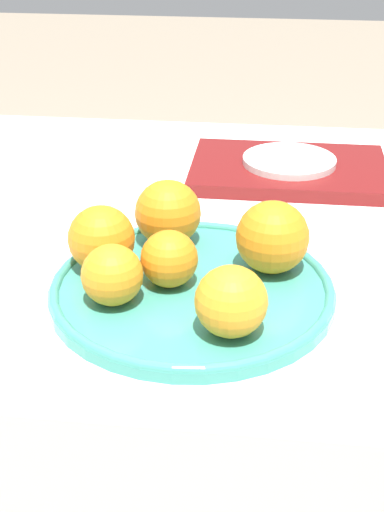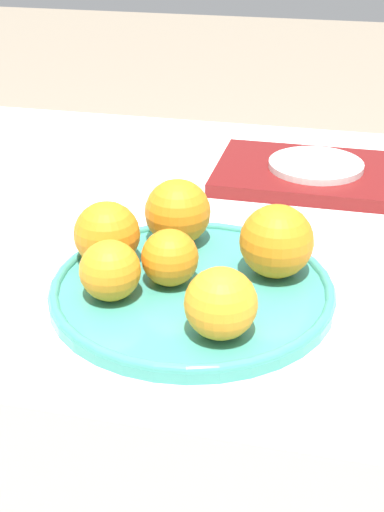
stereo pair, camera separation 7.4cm
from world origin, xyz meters
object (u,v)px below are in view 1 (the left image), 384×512
object	(u,v)px
orange_0	(231,302)
orange_2	(272,237)
side_plate	(289,161)
orange_4	(112,275)
orange_1	(169,259)
orange_3	(168,213)
fruit_platter	(192,289)
serving_tray	(289,170)
orange_5	(101,239)

from	to	relation	value
orange_0	orange_2	world-z (taller)	orange_2
orange_0	side_plate	size ratio (longest dim) A/B	0.50
orange_0	orange_4	xyz separation A→B (m)	(-0.13, 0.04, -0.00)
orange_0	orange_4	world-z (taller)	orange_0
orange_0	orange_1	xyz separation A→B (m)	(-0.07, 0.09, -0.00)
orange_3	orange_4	world-z (taller)	orange_3
fruit_platter	orange_3	bearing A→B (deg)	112.39
fruit_platter	orange_3	xyz separation A→B (m)	(-0.04, 0.10, 0.04)
fruit_platter	orange_1	size ratio (longest dim) A/B	4.98
fruit_platter	side_plate	distance (m)	0.38
orange_1	serving_tray	bearing A→B (deg)	70.50
orange_0	serving_tray	xyz separation A→B (m)	(0.06, 0.45, -0.04)
orange_0	orange_4	distance (m)	0.13
serving_tray	side_plate	xyz separation A→B (m)	(-0.00, 0.00, 0.02)
side_plate	orange_1	bearing A→B (deg)	-109.50
orange_2	orange_4	distance (m)	0.19
orange_1	serving_tray	world-z (taller)	orange_1
fruit_platter	serving_tray	size ratio (longest dim) A/B	1.05
serving_tray	side_plate	bearing A→B (deg)	180.00
orange_0	fruit_platter	bearing A→B (deg)	119.68
orange_0	side_plate	xyz separation A→B (m)	(0.06, 0.45, -0.02)
orange_0	orange_3	bearing A→B (deg)	115.84
orange_4	orange_0	bearing A→B (deg)	-18.46
orange_0	side_plate	bearing A→B (deg)	82.83
orange_1	orange_5	world-z (taller)	orange_5
fruit_platter	orange_5	xyz separation A→B (m)	(-0.11, 0.03, 0.04)
orange_2	side_plate	distance (m)	0.32
side_plate	orange_0	bearing A→B (deg)	-97.17
orange_3	orange_2	bearing A→B (deg)	-22.64
orange_1	orange_4	size ratio (longest dim) A/B	0.97
orange_3	orange_5	xyz separation A→B (m)	(-0.06, -0.07, -0.00)
orange_1	side_plate	world-z (taller)	orange_1
orange_2	orange_1	bearing A→B (deg)	-157.22
orange_3	side_plate	distance (m)	0.31
serving_tray	side_plate	world-z (taller)	side_plate
fruit_platter	orange_1	distance (m)	0.04
orange_5	serving_tray	size ratio (longest dim) A/B	0.25
orange_5	side_plate	world-z (taller)	orange_5
orange_2	side_plate	size ratio (longest dim) A/B	0.58
orange_0	serving_tray	bearing A→B (deg)	82.83
serving_tray	fruit_platter	bearing A→B (deg)	-105.91
orange_0	orange_5	distance (m)	0.19
fruit_platter	orange_1	bearing A→B (deg)	176.87
orange_3	serving_tray	world-z (taller)	orange_3
side_plate	serving_tray	bearing A→B (deg)	0.00
orange_1	orange_2	xyz separation A→B (m)	(0.11, 0.05, 0.01)
orange_1	orange_4	bearing A→B (deg)	-140.63
orange_3	side_plate	size ratio (longest dim) A/B	0.56
orange_1	orange_3	bearing A→B (deg)	99.31
orange_3	serving_tray	size ratio (longest dim) A/B	0.27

